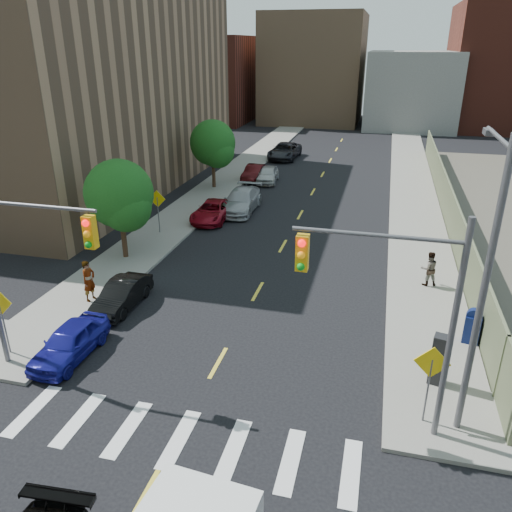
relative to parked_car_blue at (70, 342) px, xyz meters
The scene contains 26 objects.
sidewalk_nw 34.58m from the parked_car_blue, 93.73° to the left, with size 3.50×73.00×0.15m, color gray.
sidewalk_ne 36.96m from the parked_car_blue, 68.99° to the left, with size 3.50×73.00×0.15m, color gray.
fence_north 25.87m from the parked_car_blue, 54.28° to the left, with size 0.12×44.00×2.50m, color #6C714F.
building_nw 29.25m from the parked_car_blue, 125.66° to the left, with size 22.00×30.00×16.00m, color #8C6B4C.
bg_bldg_west 65.34m from the parked_car_blue, 104.68° to the left, with size 14.00×18.00×12.00m, color #592319.
bg_bldg_midwest 65.36m from the parked_car_blue, 90.44° to the left, with size 14.00×16.00×15.00m, color #8C6B4C.
bg_bldg_center 64.58m from the parked_car_blue, 77.91° to the left, with size 12.00×16.00×10.00m, color gray.
signal_nw 4.04m from the parked_car_blue, 115.87° to the right, with size 4.59×0.30×7.00m.
signal_ne 12.17m from the parked_car_blue, ahead, with size 4.59×0.30×7.00m.
streetlight_ne 14.44m from the parked_car_blue, ahead, with size 0.25×3.70×9.00m.
warn_sign_nw 2.71m from the parked_car_blue, 167.74° to the right, with size 1.06×0.06×2.83m.
warn_sign_ne 12.78m from the parked_car_blue, ahead, with size 1.06×0.06×2.83m.
warn_sign_midwest 13.27m from the parked_car_blue, 100.03° to the left, with size 1.06×0.06×2.83m.
tree_west_near 9.80m from the parked_car_blue, 105.47° to the left, with size 3.66×3.64×5.52m.
tree_west_far 24.34m from the parked_car_blue, 95.95° to the left, with size 3.66×3.64×5.52m.
parked_car_blue is the anchor object (origin of this frame).
parked_car_black 4.01m from the parked_car_blue, 90.00° to the left, with size 1.30×3.73×1.23m, color black.
parked_car_red 16.43m from the parked_car_blue, 90.00° to the left, with size 2.10×4.54×1.26m, color maroon.
parked_car_silver 18.82m from the parked_car_blue, 86.04° to the left, with size 2.15×5.29×1.54m, color #9A9CA1.
parked_car_white 27.06m from the parked_car_blue, 87.25° to the left, with size 1.60×3.98×1.35m, color #BABABA.
parked_car_maroon 27.40m from the parked_car_blue, 90.00° to the left, with size 1.38×3.97×1.31m, color #400C0F.
parked_car_grey 36.74m from the parked_car_blue, 88.75° to the left, with size 2.63×5.70×1.59m, color #222227.
mailbox 15.40m from the parked_car_blue, 17.34° to the left, with size 0.68×0.57×1.46m.
payphone 13.33m from the parked_car_blue, ahead, with size 0.55×0.45×1.85m, color black.
pedestrian_west 4.35m from the parked_car_blue, 111.62° to the left, with size 0.70×0.46×1.91m, color gray.
pedestrian_east 16.36m from the parked_car_blue, 35.27° to the left, with size 0.83×0.65×1.72m, color gray.
Camera 1 is at (5.23, -6.66, 10.94)m, focal length 35.00 mm.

